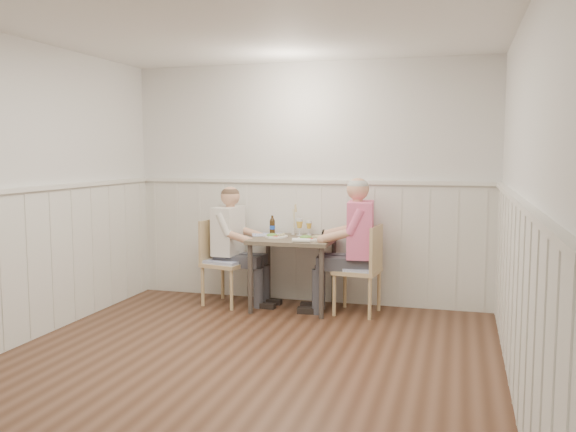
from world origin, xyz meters
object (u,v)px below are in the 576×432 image
object	(u,v)px
chair_left	(222,259)
diner_cream	(232,254)
dining_table	(293,248)
chair_right	(363,266)
beer_bottle	(272,226)
man_in_pink	(356,256)
grass_vase	(293,220)

from	to	relation	value
chair_left	diner_cream	xyz separation A→B (m)	(0.09, 0.06, 0.05)
chair_left	dining_table	bearing A→B (deg)	0.19
dining_table	chair_right	size ratio (longest dim) A/B	0.93
beer_bottle	dining_table	bearing A→B (deg)	-32.46
dining_table	man_in_pink	world-z (taller)	man_in_pink
beer_bottle	grass_vase	xyz separation A→B (m)	(0.22, 0.07, 0.06)
diner_cream	beer_bottle	world-z (taller)	diner_cream
dining_table	chair_right	world-z (taller)	chair_right
chair_left	grass_vase	distance (m)	0.87
man_in_pink	diner_cream	distance (m)	1.36
chair_right	chair_left	distance (m)	1.52
dining_table	man_in_pink	xyz separation A→B (m)	(0.66, 0.00, -0.05)
grass_vase	dining_table	bearing A→B (deg)	-74.48
man_in_pink	chair_left	bearing A→B (deg)	-179.79
man_in_pink	grass_vase	world-z (taller)	man_in_pink
dining_table	grass_vase	bearing A→B (deg)	105.52
man_in_pink	beer_bottle	distance (m)	0.99
chair_left	man_in_pink	distance (m)	1.45
beer_bottle	chair_right	bearing A→B (deg)	-10.59
chair_right	man_in_pink	size ratio (longest dim) A/B	0.64
chair_left	man_in_pink	bearing A→B (deg)	0.21
chair_left	grass_vase	bearing A→B (deg)	19.17
dining_table	diner_cream	distance (m)	0.72
chair_left	beer_bottle	distance (m)	0.64
chair_right	beer_bottle	distance (m)	1.09
diner_cream	beer_bottle	bearing A→B (deg)	16.79
chair_right	grass_vase	distance (m)	0.94
grass_vase	diner_cream	bearing A→B (deg)	-162.94
chair_right	grass_vase	xyz separation A→B (m)	(-0.80, 0.26, 0.41)
chair_left	man_in_pink	xyz separation A→B (m)	(1.45, 0.01, 0.09)
chair_right	chair_left	bearing A→B (deg)	179.79
chair_left	chair_right	bearing A→B (deg)	-0.21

